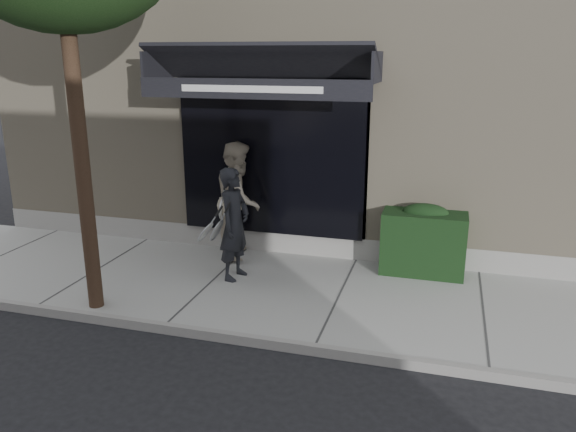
% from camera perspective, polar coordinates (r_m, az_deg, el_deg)
% --- Properties ---
extents(ground, '(80.00, 80.00, 0.00)m').
position_cam_1_polar(ground, '(8.36, 5.23, -8.71)').
color(ground, black).
rests_on(ground, ground).
extents(sidewalk, '(20.00, 3.00, 0.12)m').
position_cam_1_polar(sidewalk, '(8.34, 5.24, -8.34)').
color(sidewalk, '#A0A09B').
rests_on(sidewalk, ground).
extents(curb, '(20.00, 0.10, 0.14)m').
position_cam_1_polar(curb, '(6.98, 2.75, -13.37)').
color(curb, gray).
rests_on(curb, ground).
extents(building_facade, '(14.30, 8.04, 5.64)m').
position_cam_1_polar(building_facade, '(12.53, 9.95, 12.40)').
color(building_facade, tan).
rests_on(building_facade, ground).
extents(hedge, '(1.30, 0.70, 1.14)m').
position_cam_1_polar(hedge, '(9.18, 13.60, -2.40)').
color(hedge, black).
rests_on(hedge, sidewalk).
extents(pedestrian_front, '(0.69, 0.85, 1.75)m').
position_cam_1_polar(pedestrian_front, '(8.64, -5.51, -0.82)').
color(pedestrian_front, black).
rests_on(pedestrian_front, sidewalk).
extents(pedestrian_back, '(0.94, 1.10, 1.99)m').
position_cam_1_polar(pedestrian_back, '(9.60, -5.02, 1.67)').
color(pedestrian_back, '#AFA18C').
rests_on(pedestrian_back, sidewalk).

